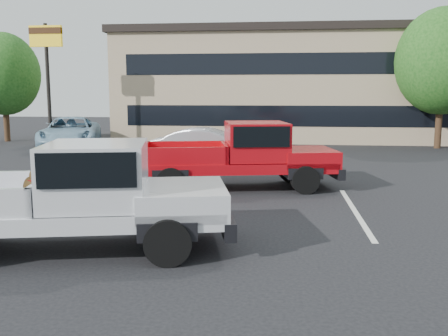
{
  "coord_description": "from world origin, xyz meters",
  "views": [
    {
      "loc": [
        1.22,
        -9.51,
        2.72
      ],
      "look_at": [
        0.19,
        -0.2,
        1.3
      ],
      "focal_mm": 40.0,
      "sensor_mm": 36.0,
      "label": 1
    }
  ],
  "objects_px": {
    "tree_right": "(443,61)",
    "silver_sedan": "(210,148)",
    "tree_left": "(3,74)",
    "red_pickup": "(250,152)",
    "motel_sign": "(47,52)",
    "tree_back": "(355,66)",
    "blue_suv": "(71,133)",
    "silver_pickup": "(83,191)"
  },
  "relations": [
    {
      "from": "tree_left",
      "to": "silver_pickup",
      "type": "bearing_deg",
      "value": -57.19
    },
    {
      "from": "silver_pickup",
      "to": "tree_right",
      "type": "bearing_deg",
      "value": 45.46
    },
    {
      "from": "motel_sign",
      "to": "tree_left",
      "type": "bearing_deg",
      "value": 143.13
    },
    {
      "from": "silver_sedan",
      "to": "blue_suv",
      "type": "xyz_separation_m",
      "value": [
        -7.57,
        5.14,
        0.07
      ]
    },
    {
      "from": "silver_pickup",
      "to": "silver_sedan",
      "type": "bearing_deg",
      "value": 73.21
    },
    {
      "from": "motel_sign",
      "to": "silver_pickup",
      "type": "distance_m",
      "value": 17.73
    },
    {
      "from": "tree_left",
      "to": "blue_suv",
      "type": "relative_size",
      "value": 1.08
    },
    {
      "from": "red_pickup",
      "to": "silver_sedan",
      "type": "xyz_separation_m",
      "value": [
        -1.69,
        3.97,
        -0.32
      ]
    },
    {
      "from": "red_pickup",
      "to": "silver_sedan",
      "type": "distance_m",
      "value": 4.33
    },
    {
      "from": "tree_right",
      "to": "blue_suv",
      "type": "distance_m",
      "value": 18.32
    },
    {
      "from": "silver_sedan",
      "to": "tree_back",
      "type": "bearing_deg",
      "value": -24.83
    },
    {
      "from": "motel_sign",
      "to": "tree_left",
      "type": "height_order",
      "value": "tree_left"
    },
    {
      "from": "motel_sign",
      "to": "tree_left",
      "type": "xyz_separation_m",
      "value": [
        -4.0,
        3.0,
        -0.92
      ]
    },
    {
      "from": "tree_right",
      "to": "red_pickup",
      "type": "relative_size",
      "value": 1.13
    },
    {
      "from": "silver_pickup",
      "to": "blue_suv",
      "type": "height_order",
      "value": "silver_pickup"
    },
    {
      "from": "tree_back",
      "to": "red_pickup",
      "type": "bearing_deg",
      "value": -106.04
    },
    {
      "from": "tree_back",
      "to": "silver_sedan",
      "type": "distance_m",
      "value": 17.48
    },
    {
      "from": "tree_left",
      "to": "red_pickup",
      "type": "xyz_separation_m",
      "value": [
        14.41,
        -12.43,
        -2.7
      ]
    },
    {
      "from": "motel_sign",
      "to": "silver_sedan",
      "type": "bearing_deg",
      "value": -32.0
    },
    {
      "from": "motel_sign",
      "to": "silver_pickup",
      "type": "height_order",
      "value": "motel_sign"
    },
    {
      "from": "red_pickup",
      "to": "silver_pickup",
      "type": "bearing_deg",
      "value": -123.74
    },
    {
      "from": "silver_sedan",
      "to": "tree_left",
      "type": "bearing_deg",
      "value": 56.79
    },
    {
      "from": "tree_right",
      "to": "silver_pickup",
      "type": "bearing_deg",
      "value": -122.45
    },
    {
      "from": "silver_pickup",
      "to": "red_pickup",
      "type": "relative_size",
      "value": 1.0
    },
    {
      "from": "silver_pickup",
      "to": "silver_sedan",
      "type": "relative_size",
      "value": 1.39
    },
    {
      "from": "tree_left",
      "to": "motel_sign",
      "type": "bearing_deg",
      "value": -36.87
    },
    {
      "from": "motel_sign",
      "to": "tree_left",
      "type": "distance_m",
      "value": 5.08
    },
    {
      "from": "tree_left",
      "to": "red_pickup",
      "type": "distance_m",
      "value": 19.22
    },
    {
      "from": "tree_left",
      "to": "red_pickup",
      "type": "height_order",
      "value": "tree_left"
    },
    {
      "from": "motel_sign",
      "to": "tree_back",
      "type": "height_order",
      "value": "tree_back"
    },
    {
      "from": "red_pickup",
      "to": "blue_suv",
      "type": "height_order",
      "value": "red_pickup"
    },
    {
      "from": "silver_pickup",
      "to": "blue_suv",
      "type": "relative_size",
      "value": 1.07
    },
    {
      "from": "silver_sedan",
      "to": "motel_sign",
      "type": "bearing_deg",
      "value": 58.39
    },
    {
      "from": "tree_right",
      "to": "tree_left",
      "type": "distance_m",
      "value": 23.03
    },
    {
      "from": "tree_right",
      "to": "red_pickup",
      "type": "bearing_deg",
      "value": -126.92
    },
    {
      "from": "tree_left",
      "to": "silver_sedan",
      "type": "height_order",
      "value": "tree_left"
    },
    {
      "from": "tree_left",
      "to": "blue_suv",
      "type": "height_order",
      "value": "tree_left"
    },
    {
      "from": "silver_pickup",
      "to": "tree_left",
      "type": "bearing_deg",
      "value": 110.73
    },
    {
      "from": "tree_left",
      "to": "red_pickup",
      "type": "bearing_deg",
      "value": -40.76
    },
    {
      "from": "tree_back",
      "to": "silver_sedan",
      "type": "xyz_separation_m",
      "value": [
        -7.28,
        -15.45,
        -3.7
      ]
    },
    {
      "from": "tree_right",
      "to": "silver_sedan",
      "type": "height_order",
      "value": "tree_right"
    },
    {
      "from": "tree_right",
      "to": "blue_suv",
      "type": "relative_size",
      "value": 1.21
    }
  ]
}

